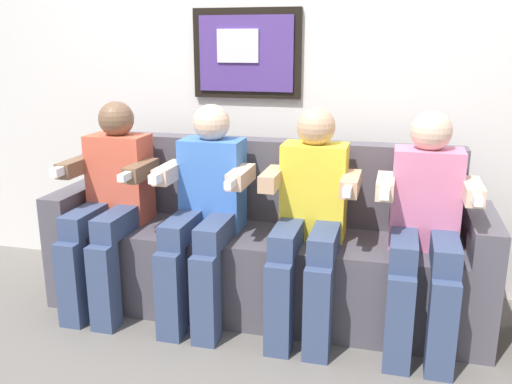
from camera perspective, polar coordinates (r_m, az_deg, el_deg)
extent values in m
plane|color=#66605B|center=(2.84, -0.79, -14.52)|extent=(6.12, 6.12, 0.00)
cube|color=silver|center=(3.21, 2.84, 13.26)|extent=(4.70, 0.05, 2.60)
cube|color=black|center=(3.22, -0.97, 14.17)|extent=(0.63, 0.03, 0.50)
cube|color=#4C337F|center=(3.21, -1.05, 14.16)|extent=(0.55, 0.02, 0.42)
cube|color=silver|center=(3.21, -1.89, 14.93)|extent=(0.24, 0.02, 0.18)
cube|color=#514C56|center=(2.99, 0.68, -8.10)|extent=(2.02, 0.58, 0.45)
cube|color=#514C56|center=(3.05, 1.70, 1.29)|extent=(2.02, 0.14, 0.45)
cube|color=#514C56|center=(3.37, -17.53, -4.55)|extent=(0.14, 0.58, 0.62)
cube|color=#514C56|center=(2.92, 22.00, -8.12)|extent=(0.14, 0.58, 0.62)
cube|color=#D8593F|center=(3.12, -13.92, 1.43)|extent=(0.32, 0.20, 0.48)
sphere|color=brown|center=(3.06, -14.31, 7.35)|extent=(0.19, 0.19, 0.19)
cube|color=#38476B|center=(3.05, -16.96, -2.65)|extent=(0.12, 0.40, 0.12)
cube|color=#38476B|center=(2.96, -13.97, -2.97)|extent=(0.12, 0.40, 0.12)
cube|color=#38476B|center=(2.99, -18.52, -8.99)|extent=(0.12, 0.12, 0.45)
cube|color=#38476B|center=(2.90, -15.49, -9.51)|extent=(0.12, 0.12, 0.45)
cube|color=brown|center=(3.10, -18.15, 2.53)|extent=(0.08, 0.28, 0.08)
cube|color=brown|center=(2.91, -11.83, 2.19)|extent=(0.08, 0.28, 0.08)
cube|color=white|center=(2.77, -13.29, 1.65)|extent=(0.04, 0.13, 0.04)
cube|color=white|center=(2.97, -19.81, 2.04)|extent=(0.04, 0.10, 0.04)
cube|color=#3F72CC|center=(2.91, -4.51, 0.82)|extent=(0.32, 0.20, 0.48)
sphere|color=beige|center=(2.84, -4.64, 7.19)|extent=(0.19, 0.19, 0.19)
cube|color=#38476B|center=(2.81, -7.49, -3.61)|extent=(0.12, 0.40, 0.12)
cube|color=#38476B|center=(2.75, -4.00, -3.94)|extent=(0.12, 0.40, 0.12)
cube|color=#38476B|center=(2.75, -8.86, -10.55)|extent=(0.12, 0.12, 0.45)
cube|color=#38476B|center=(2.69, -5.26, -11.06)|extent=(0.12, 0.12, 0.45)
cube|color=beige|center=(2.85, -8.95, 2.03)|extent=(0.08, 0.28, 0.08)
cube|color=beige|center=(2.72, -1.57, 1.59)|extent=(0.08, 0.28, 0.08)
cube|color=white|center=(2.57, -2.56, 0.98)|extent=(0.04, 0.13, 0.04)
cube|color=white|center=(2.70, -10.29, 1.47)|extent=(0.04, 0.10, 0.04)
cube|color=yellow|center=(2.78, 6.06, 0.12)|extent=(0.32, 0.20, 0.48)
sphere|color=tan|center=(2.71, 6.25, 6.76)|extent=(0.19, 0.19, 0.19)
cube|color=#38476B|center=(2.66, 3.38, -4.59)|extent=(0.12, 0.40, 0.12)
cube|color=#38476B|center=(2.64, 7.23, -4.90)|extent=(0.12, 0.40, 0.12)
cube|color=#38476B|center=(2.60, 2.39, -11.99)|extent=(0.12, 0.12, 0.45)
cube|color=#38476B|center=(2.57, 6.41, -12.39)|extent=(0.12, 0.12, 0.45)
cube|color=tan|center=(2.68, 1.70, 1.38)|extent=(0.08, 0.28, 0.08)
cube|color=tan|center=(2.63, 9.81, 0.86)|extent=(0.08, 0.28, 0.08)
cube|color=white|center=(2.47, 9.49, 0.18)|extent=(0.04, 0.13, 0.04)
cube|color=pink|center=(2.76, 17.20, -0.63)|extent=(0.32, 0.20, 0.48)
sphere|color=beige|center=(2.69, 17.75, 6.05)|extent=(0.19, 0.19, 0.19)
cube|color=#38476B|center=(2.62, 15.07, -5.46)|extent=(0.12, 0.40, 0.12)
cube|color=#38476B|center=(2.63, 19.01, -5.70)|extent=(0.12, 0.40, 0.12)
cube|color=#38476B|center=(2.55, 14.62, -13.02)|extent=(0.12, 0.12, 0.45)
cube|color=#38476B|center=(2.56, 18.74, -13.24)|extent=(0.12, 0.12, 0.45)
cube|color=beige|center=(2.62, 13.28, 0.63)|extent=(0.08, 0.28, 0.08)
cube|color=beige|center=(2.64, 21.54, 0.07)|extent=(0.08, 0.28, 0.08)
cube|color=white|center=(2.48, 21.96, -0.65)|extent=(0.04, 0.13, 0.04)
cube|color=white|center=(2.46, 13.18, -0.07)|extent=(0.04, 0.10, 0.04)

